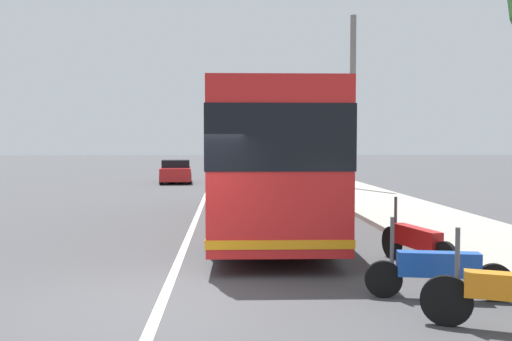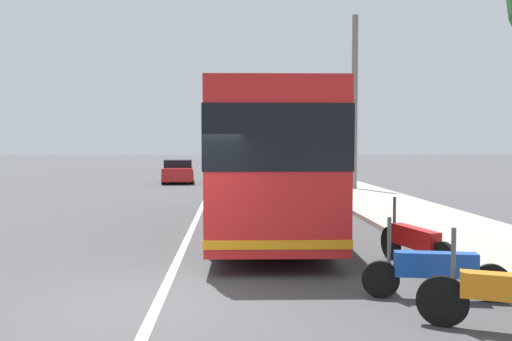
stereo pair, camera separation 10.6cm
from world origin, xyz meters
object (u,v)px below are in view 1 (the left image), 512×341
(motorcycle_mid_row, at_px, (416,242))
(car_oncoming, at_px, (176,172))
(coach_bus, at_px, (265,156))
(motorcycle_far_end, at_px, (438,269))
(car_ahead_same_lane, at_px, (250,166))
(utility_pole, at_px, (353,104))

(motorcycle_mid_row, xyz_separation_m, car_oncoming, (22.71, 6.64, 0.18))
(coach_bus, relative_size, motorcycle_far_end, 5.49)
(car_ahead_same_lane, bearing_deg, utility_pole, -162.04)
(coach_bus, xyz_separation_m, car_oncoming, (17.55, 4.17, -1.34))
(coach_bus, relative_size, motorcycle_mid_row, 5.05)
(coach_bus, height_order, motorcycle_mid_row, coach_bus)
(car_oncoming, distance_m, utility_pole, 11.89)
(motorcycle_mid_row, xyz_separation_m, utility_pole, (16.33, -2.70, 3.85))
(car_oncoming, relative_size, utility_pole, 0.48)
(car_ahead_same_lane, distance_m, utility_pole, 14.92)
(coach_bus, distance_m, motorcycle_mid_row, 5.91)
(motorcycle_mid_row, height_order, utility_pole, utility_pole)
(car_oncoming, height_order, utility_pole, utility_pole)
(car_oncoming, bearing_deg, motorcycle_far_end, 9.95)
(coach_bus, height_order, motorcycle_far_end, coach_bus)
(car_ahead_same_lane, xyz_separation_m, utility_pole, (-13.76, -4.48, 3.65))
(motorcycle_far_end, bearing_deg, car_ahead_same_lane, -77.38)
(car_ahead_same_lane, bearing_deg, motorcycle_mid_row, -176.68)
(motorcycle_far_end, relative_size, car_ahead_same_lane, 0.53)
(coach_bus, bearing_deg, utility_pole, -23.19)
(motorcycle_mid_row, bearing_deg, car_oncoming, 2.60)
(car_ahead_same_lane, distance_m, car_oncoming, 8.84)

